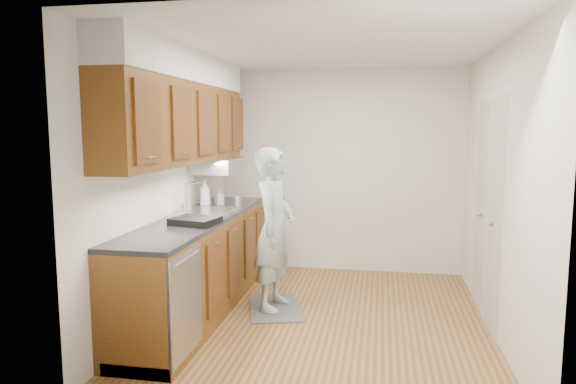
% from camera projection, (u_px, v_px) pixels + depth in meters
% --- Properties ---
extents(floor, '(3.50, 3.50, 0.00)m').
position_uv_depth(floor, '(322.00, 319.00, 4.81)').
color(floor, olive).
rests_on(floor, ground).
extents(ceiling, '(3.50, 3.50, 0.00)m').
position_uv_depth(ceiling, '(324.00, 46.00, 4.50)').
color(ceiling, white).
rests_on(ceiling, wall_left).
extents(wall_left, '(0.02, 3.50, 2.50)m').
position_uv_depth(wall_left, '(168.00, 184.00, 4.92)').
color(wall_left, silver).
rests_on(wall_left, floor).
extents(wall_right, '(0.02, 3.50, 2.50)m').
position_uv_depth(wall_right, '(498.00, 191.00, 4.39)').
color(wall_right, silver).
rests_on(wall_right, floor).
extents(wall_back, '(3.00, 0.02, 2.50)m').
position_uv_depth(wall_back, '(339.00, 171.00, 6.36)').
color(wall_back, silver).
rests_on(wall_back, floor).
extents(counter, '(0.64, 2.80, 1.30)m').
position_uv_depth(counter, '(199.00, 262.00, 4.96)').
color(counter, brown).
rests_on(counter, floor).
extents(upper_cabinets, '(0.47, 2.80, 1.21)m').
position_uv_depth(upper_cabinets, '(184.00, 110.00, 4.85)').
color(upper_cabinets, brown).
rests_on(upper_cabinets, wall_left).
extents(closet_door, '(0.02, 1.22, 2.05)m').
position_uv_depth(closet_door, '(488.00, 211.00, 4.71)').
color(closet_door, silver).
rests_on(closet_door, wall_right).
extents(floor_mat, '(0.68, 0.91, 0.02)m').
position_uv_depth(floor_mat, '(275.00, 308.00, 5.10)').
color(floor_mat, slate).
rests_on(floor_mat, floor).
extents(person, '(0.50, 0.68, 1.79)m').
position_uv_depth(person, '(274.00, 218.00, 4.98)').
color(person, '#9FBAC2').
rests_on(person, floor_mat).
extents(soap_bottle_a, '(0.16, 0.16, 0.30)m').
position_uv_depth(soap_bottle_a, '(205.00, 193.00, 5.50)').
color(soap_bottle_a, '#B3BBC3').
rests_on(soap_bottle_a, counter).
extents(soap_bottle_b, '(0.11, 0.11, 0.18)m').
position_uv_depth(soap_bottle_b, '(219.00, 197.00, 5.64)').
color(soap_bottle_b, '#B3BBC3').
rests_on(soap_bottle_b, counter).
extents(steel_can, '(0.09, 0.09, 0.13)m').
position_uv_depth(steel_can, '(238.00, 202.00, 5.45)').
color(steel_can, '#A5A5AA').
rests_on(steel_can, counter).
extents(dish_rack, '(0.44, 0.39, 0.06)m').
position_uv_depth(dish_rack, '(195.00, 221.00, 4.51)').
color(dish_rack, black).
rests_on(dish_rack, counter).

